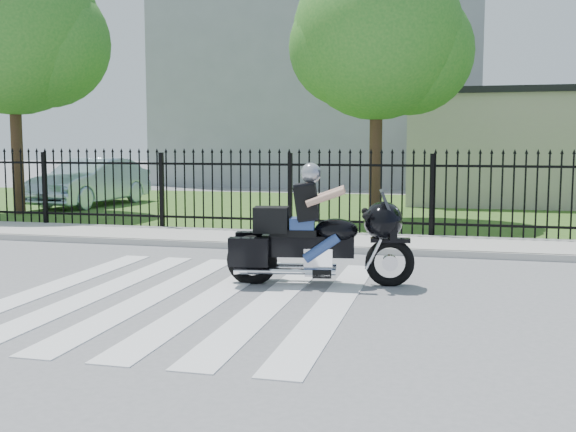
# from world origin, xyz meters

# --- Properties ---
(ground) EXTENTS (120.00, 120.00, 0.00)m
(ground) POSITION_xyz_m (0.00, 0.00, 0.00)
(ground) COLOR slate
(ground) RESTS_ON ground
(crosswalk) EXTENTS (5.00, 5.50, 0.01)m
(crosswalk) POSITION_xyz_m (0.00, 0.00, 0.01)
(crosswalk) COLOR silver
(crosswalk) RESTS_ON ground
(sidewalk) EXTENTS (40.00, 2.00, 0.12)m
(sidewalk) POSITION_xyz_m (0.00, 5.00, 0.06)
(sidewalk) COLOR #ADAAA3
(sidewalk) RESTS_ON ground
(curb) EXTENTS (40.00, 0.12, 0.12)m
(curb) POSITION_xyz_m (0.00, 4.00, 0.06)
(curb) COLOR #ADAAA3
(curb) RESTS_ON ground
(grass_strip) EXTENTS (40.00, 12.00, 0.02)m
(grass_strip) POSITION_xyz_m (0.00, 12.00, 0.01)
(grass_strip) COLOR #2F531C
(grass_strip) RESTS_ON ground
(iron_fence) EXTENTS (26.00, 0.04, 1.80)m
(iron_fence) POSITION_xyz_m (0.00, 6.00, 0.90)
(iron_fence) COLOR black
(iron_fence) RESTS_ON ground
(tree_left) EXTENTS (4.80, 4.80, 7.58)m
(tree_left) POSITION_xyz_m (-8.50, 8.50, 5.17)
(tree_left) COLOR #382316
(tree_left) RESTS_ON ground
(tree_mid) EXTENTS (4.20, 4.20, 6.78)m
(tree_mid) POSITION_xyz_m (1.50, 9.00, 4.67)
(tree_mid) COLOR #382316
(tree_mid) RESTS_ON ground
(building_low) EXTENTS (10.00, 6.00, 3.50)m
(building_low) POSITION_xyz_m (7.00, 16.00, 1.75)
(building_low) COLOR #B7B099
(building_low) RESTS_ON ground
(building_low_roof) EXTENTS (10.20, 6.20, 0.20)m
(building_low_roof) POSITION_xyz_m (7.00, 16.00, 3.60)
(building_low_roof) COLOR black
(building_low_roof) RESTS_ON building_low
(building_tall) EXTENTS (15.00, 10.00, 12.00)m
(building_tall) POSITION_xyz_m (-3.00, 26.00, 6.00)
(building_tall) COLOR #979AA0
(building_tall) RESTS_ON ground
(motorcycle_rider) EXTENTS (2.68, 1.10, 1.78)m
(motorcycle_rider) POSITION_xyz_m (1.52, 1.18, 0.73)
(motorcycle_rider) COLOR black
(motorcycle_rider) RESTS_ON ground
(parked_car) EXTENTS (2.07, 4.70, 1.50)m
(parked_car) POSITION_xyz_m (-7.77, 11.17, 0.77)
(parked_car) COLOR silver
(parked_car) RESTS_ON grass_strip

